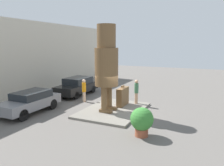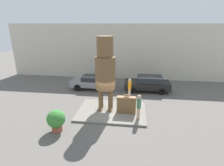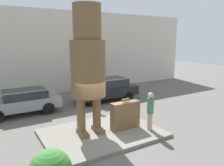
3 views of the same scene
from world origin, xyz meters
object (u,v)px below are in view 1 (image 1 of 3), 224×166
(tourist, at_px, (136,91))
(parked_car_grey, at_px, (30,101))
(worker_hivis, at_px, (84,89))
(statue_figure, at_px, (106,61))
(parked_car_black, at_px, (77,86))
(giant_suitcase, at_px, (123,97))
(planter_pot, at_px, (142,120))

(tourist, relative_size, parked_car_grey, 0.42)
(tourist, relative_size, worker_hivis, 0.99)
(tourist, xyz_separation_m, worker_hivis, (-0.75, 4.03, -0.13))
(statue_figure, bearing_deg, tourist, -25.46)
(tourist, xyz_separation_m, parked_car_black, (1.02, 5.86, -0.29))
(giant_suitcase, bearing_deg, parked_car_grey, 126.60)
(tourist, distance_m, worker_hivis, 4.10)
(parked_car_black, distance_m, worker_hivis, 2.55)
(statue_figure, height_order, giant_suitcase, statue_figure)
(statue_figure, height_order, tourist, statue_figure)
(giant_suitcase, height_order, parked_car_grey, giant_suitcase)
(parked_car_grey, xyz_separation_m, worker_hivis, (3.88, -1.73, 0.20))
(giant_suitcase, relative_size, parked_car_grey, 0.34)
(planter_pot, bearing_deg, tourist, 21.27)
(statue_figure, xyz_separation_m, planter_pot, (-2.62, -3.20, -2.58))
(statue_figure, xyz_separation_m, worker_hivis, (1.77, 2.83, -2.40))
(tourist, distance_m, parked_car_grey, 7.39)
(statue_figure, bearing_deg, parked_car_black, 52.83)
(planter_pot, height_order, worker_hivis, worker_hivis)
(tourist, bearing_deg, statue_figure, 154.54)
(statue_figure, relative_size, giant_suitcase, 3.82)
(giant_suitcase, xyz_separation_m, parked_car_grey, (-3.74, 5.04, -0.00))
(giant_suitcase, distance_m, worker_hivis, 3.31)
(parked_car_black, bearing_deg, parked_car_grey, 1.01)
(tourist, relative_size, planter_pot, 1.23)
(planter_pot, bearing_deg, worker_hivis, 53.97)
(parked_car_grey, height_order, planter_pot, planter_pot)
(statue_figure, distance_m, worker_hivis, 4.12)
(giant_suitcase, relative_size, tourist, 0.82)
(parked_car_black, bearing_deg, tourist, 80.14)
(parked_car_grey, xyz_separation_m, parked_car_black, (5.64, 0.10, 0.04))
(parked_car_black, bearing_deg, giant_suitcase, 69.68)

